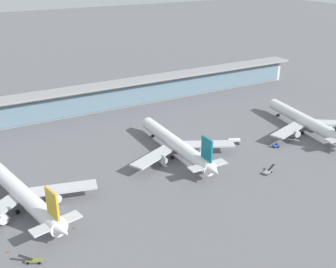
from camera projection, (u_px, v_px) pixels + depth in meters
ground_plane at (190, 167)px, 175.81m from camera, size 1200.00×1200.00×0.00m
airliner_left_stand at (23, 194)px, 144.69m from camera, size 50.05×65.99×17.69m
airliner_centre_stand at (177, 145)px, 183.09m from camera, size 51.11×66.36×17.69m
airliner_right_stand at (307, 122)px, 208.60m from camera, size 50.48×66.29×17.69m
service_truck_near_nose_yellow at (194, 167)px, 173.58m from camera, size 2.85×3.33×2.05m
service_truck_under_wing_olive at (34, 260)px, 120.35m from camera, size 6.60×4.48×2.70m
service_truck_mid_apron_blue at (276, 146)px, 193.26m from camera, size 3.24×2.48×2.05m
service_truck_by_tail_olive at (232, 141)px, 196.36m from camera, size 8.73×5.74×2.95m
service_truck_on_taxiway_grey at (268, 171)px, 170.21m from camera, size 6.93×2.94×2.70m
terminal_building at (111, 95)px, 241.10m from camera, size 262.64×12.80×15.20m
safety_cone_alpha at (60, 235)px, 131.97m from camera, size 0.62×0.62×0.70m
safety_cone_bravo at (8, 251)px, 124.70m from camera, size 0.62×0.62×0.70m
safety_cone_delta at (74, 227)px, 135.81m from camera, size 0.62×0.62×0.70m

